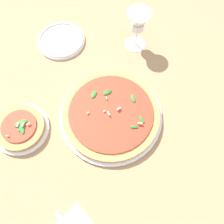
{
  "coord_description": "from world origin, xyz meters",
  "views": [
    {
      "loc": [
        0.24,
        -0.12,
        0.66
      ],
      "look_at": [
        -0.01,
        0.0,
        0.03
      ],
      "focal_mm": 35.0,
      "sensor_mm": 36.0,
      "label": 1
    }
  ],
  "objects": [
    {
      "name": "wine_glass",
      "position": [
        -0.25,
        0.21,
        0.1
      ],
      "size": [
        0.08,
        0.08,
        0.15
      ],
      "color": "white",
      "rests_on": "ground_plane"
    },
    {
      "name": "side_plate_white",
      "position": [
        -0.38,
        -0.04,
        0.01
      ],
      "size": [
        0.18,
        0.18,
        0.02
      ],
      "color": "white",
      "rests_on": "ground_plane"
    },
    {
      "name": "pizza_personal_side",
      "position": [
        -0.09,
        -0.28,
        0.02
      ],
      "size": [
        0.17,
        0.17,
        0.05
      ],
      "color": "white",
      "rests_on": "ground_plane"
    },
    {
      "name": "pizza_arugula_main",
      "position": [
        -0.01,
        0.0,
        0.02
      ],
      "size": [
        0.33,
        0.33,
        0.05
      ],
      "color": "white",
      "rests_on": "ground_plane"
    },
    {
      "name": "ground_plane",
      "position": [
        0.0,
        0.0,
        0.0
      ],
      "size": [
        6.0,
        6.0,
        0.0
      ],
      "primitive_type": "plane",
      "color": "#9E7A56"
    }
  ]
}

